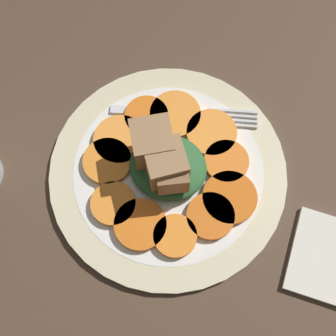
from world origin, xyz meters
The scene contains 15 objects.
table_slab centered at (0.00, 0.00, 1.00)cm, with size 120.00×120.00×2.00cm, color #4C3828.
plate centered at (0.00, 0.00, 2.52)cm, with size 29.39×29.39×1.05cm.
carrot_slice_0 centered at (-8.12, 1.08, 3.55)cm, with size 6.59×6.59×0.90cm, color #D66014.
carrot_slice_1 centered at (-6.48, -3.24, 3.55)cm, with size 5.53×5.53×0.90cm, color orange.
carrot_slice_2 centered at (-3.66, -6.38, 3.55)cm, with size 6.36×6.36×0.90cm, color orange.
carrot_slice_3 centered at (1.49, -7.40, 3.55)cm, with size 6.53×6.53×0.90cm, color orange.
carrot_slice_4 centered at (4.87, -5.98, 3.55)cm, with size 5.61×5.61×0.90cm, color orange.
carrot_slice_5 centered at (6.99, -1.86, 3.55)cm, with size 6.54×6.54×0.90cm, color #F99439.
carrot_slice_6 centered at (7.41, 1.35, 3.55)cm, with size 6.04×6.04×0.90cm, color orange.
carrot_slice_7 centered at (4.83, 6.18, 3.55)cm, with size 5.41×5.41×0.90cm, color orange.
carrot_slice_8 centered at (0.92, 7.55, 3.55)cm, with size 6.21×6.21×0.90cm, color orange.
carrot_slice_9 centered at (-3.37, 7.55, 3.55)cm, with size 5.12×5.12×0.90cm, color orange.
carrot_slice_10 centered at (-6.59, 3.98, 3.55)cm, with size 5.72×5.72×0.90cm, color orange.
center_pile centered at (0.29, 0.13, 6.26)cm, with size 10.12×8.53×7.31cm.
fork centered at (0.00, -7.99, 3.30)cm, with size 18.82×6.16×0.40cm.
Camera 1 is at (-6.16, 18.53, 57.21)cm, focal length 50.00 mm.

